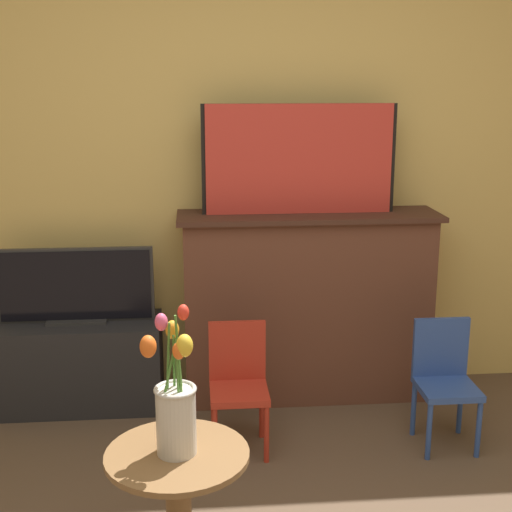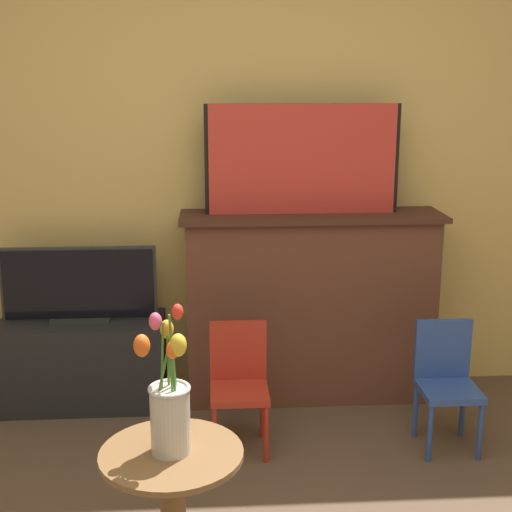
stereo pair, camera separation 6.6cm
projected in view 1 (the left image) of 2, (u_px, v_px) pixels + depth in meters
The scene contains 9 objects.
wall_back at pixel (238, 138), 3.68m from camera, with size 8.00×0.06×2.70m.
fireplace_mantel at pixel (307, 303), 3.72m from camera, with size 1.33×0.37×0.99m.
painting at pixel (299, 159), 3.54m from camera, with size 0.97×0.03×0.54m.
tv_stand at pixel (80, 364), 3.66m from camera, with size 0.83×0.36×0.46m.
tv_monitor at pixel (76, 287), 3.56m from camera, with size 0.78×0.12×0.38m.
chair_red at pixel (238, 380), 3.23m from camera, with size 0.26×0.26×0.58m.
chair_blue at pixel (444, 376), 3.27m from camera, with size 0.26×0.26×0.58m.
side_table at pixel (178, 500), 2.31m from camera, with size 0.46×0.46×0.50m.
vase_tulips at pixel (175, 405), 2.23m from camera, with size 0.17×0.15×0.48m.
Camera 1 is at (-0.23, -1.58, 1.66)m, focal length 50.00 mm.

